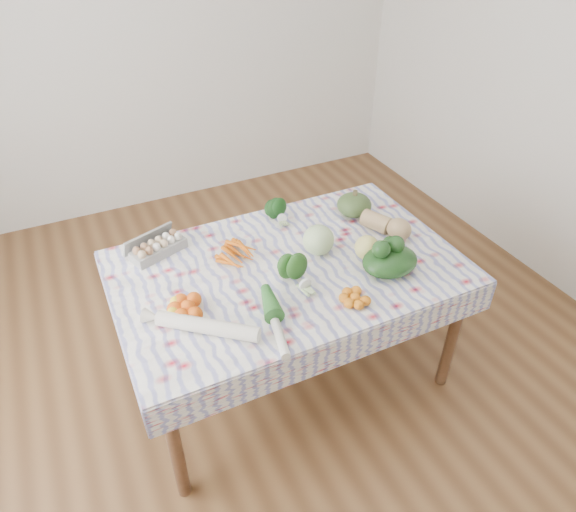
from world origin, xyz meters
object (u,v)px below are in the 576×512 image
object	(u,v)px
egg_carton	(159,248)
butternut_squash	(387,223)
cabbage	(318,240)
kabocha_squash	(354,205)
dining_table	(288,279)
grapefruit	(367,248)

from	to	relation	value
egg_carton	butternut_squash	distance (m)	1.18
cabbage	butternut_squash	xyz separation A→B (m)	(0.41, -0.00, -0.02)
cabbage	egg_carton	bearing A→B (deg)	155.13
cabbage	kabocha_squash	bearing A→B (deg)	33.49
egg_carton	kabocha_squash	xyz separation A→B (m)	(1.07, -0.10, 0.03)
dining_table	cabbage	size ratio (longest dim) A/B	10.33
kabocha_squash	butternut_squash	xyz separation A→B (m)	(0.06, -0.23, -0.00)
kabocha_squash	grapefruit	distance (m)	0.40
kabocha_squash	cabbage	size ratio (longest dim) A/B	1.24
kabocha_squash	butternut_squash	distance (m)	0.24
dining_table	grapefruit	distance (m)	0.42
egg_carton	kabocha_squash	world-z (taller)	kabocha_squash
cabbage	butternut_squash	world-z (taller)	cabbage
egg_carton	butternut_squash	bearing A→B (deg)	-37.07
butternut_squash	grapefruit	bearing A→B (deg)	-171.20
egg_carton	cabbage	distance (m)	0.79
cabbage	grapefruit	xyz separation A→B (m)	(0.19, -0.14, -0.02)
kabocha_squash	egg_carton	bearing A→B (deg)	174.58
dining_table	grapefruit	world-z (taller)	grapefruit
kabocha_squash	cabbage	xyz separation A→B (m)	(-0.35, -0.23, 0.01)
kabocha_squash	cabbage	bearing A→B (deg)	-146.51
butternut_squash	kabocha_squash	bearing A→B (deg)	79.08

